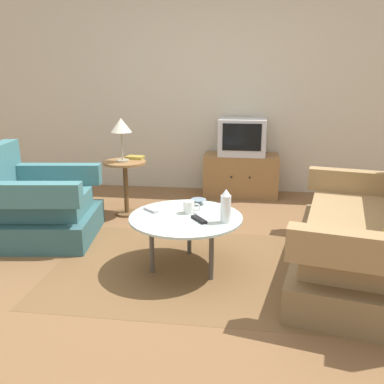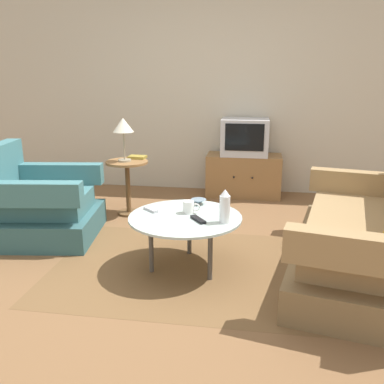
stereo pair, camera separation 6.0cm
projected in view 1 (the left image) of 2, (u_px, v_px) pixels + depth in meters
The scene contains 16 objects.
ground_plane at pixel (175, 265), 3.25m from camera, with size 16.00×16.00×0.00m, color brown.
back_wall at pixel (206, 84), 5.14m from camera, with size 9.00×0.12×2.70m, color #BCB29E.
area_rug at pixel (186, 267), 3.22m from camera, with size 2.07×1.53×0.00m, color brown.
armchair at pixel (36, 207), 3.74m from camera, with size 1.05×0.98×0.86m.
couch at pixel (365, 238), 3.04m from camera, with size 1.21×1.91×0.91m.
coffee_table at pixel (186, 220), 3.11m from camera, with size 0.87×0.87×0.43m.
side_table at pixel (125, 177), 4.34m from camera, with size 0.45×0.45×0.59m.
tv_stand at pixel (241, 175), 5.09m from camera, with size 0.91×0.44×0.52m.
television at pixel (242, 137), 4.96m from camera, with size 0.56×0.44×0.44m.
table_lamp at pixel (121, 127), 4.18m from camera, with size 0.22×0.22×0.45m.
vase at pixel (226, 206), 2.94m from camera, with size 0.08×0.08×0.25m.
mug at pixel (189, 207), 3.16m from camera, with size 0.14×0.09×0.10m.
bowl at pixel (198, 202), 3.39m from camera, with size 0.13×0.13×0.04m.
tv_remote_dark at pixel (199, 219), 3.00m from camera, with size 0.14×0.17×0.02m.
tv_remote_silver at pixel (151, 210), 3.21m from camera, with size 0.14×0.13×0.02m.
book at pixel (135, 157), 4.43m from camera, with size 0.20×0.15×0.03m.
Camera 1 is at (0.53, -2.92, 1.46)m, focal length 38.17 mm.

